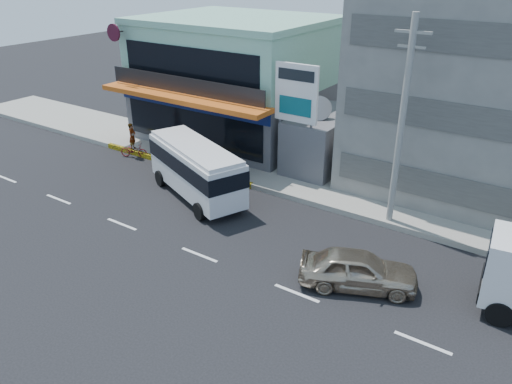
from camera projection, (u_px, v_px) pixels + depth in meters
ground at (199, 255)px, 22.25m from camera, size 120.00×120.00×0.00m
sidewalk at (385, 201)px, 26.77m from camera, size 70.00×5.00×0.30m
shop_building at (237, 83)px, 35.00m from camera, size 12.40×11.70×8.00m
gap_structure at (324, 142)px, 30.48m from camera, size 3.00×6.00×3.50m
satellite_dish at (318, 117)px, 28.94m from camera, size 1.50×1.50×0.15m
billboard at (296, 100)px, 27.27m from camera, size 2.60×0.18×6.90m
utility_pole_near at (401, 125)px, 22.54m from camera, size 1.60×0.30×10.00m
minibus at (196, 166)px, 26.87m from camera, size 7.54×4.93×3.02m
sedan at (358, 270)px, 19.82m from camera, size 5.03×3.57×1.59m
motorcycle_rider at (133, 146)px, 32.69m from camera, size 1.90×1.32×2.31m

